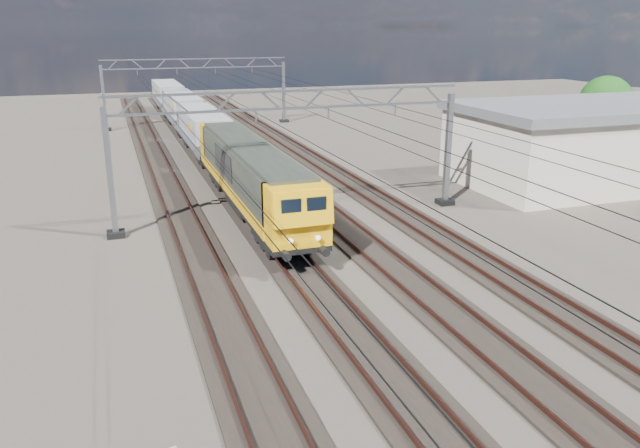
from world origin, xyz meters
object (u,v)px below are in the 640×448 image
object	(u,v)px
hopper_wagon_third	(168,95)
tree_far	(610,104)
hopper_wagon_lead	(203,129)
industrial_shed	(594,142)
locomotive	(250,174)
catenary_gantry_far	(197,89)
hopper_wagon_mid	(182,109)
catenary_gantry_mid	(293,150)

from	to	relation	value
hopper_wagon_third	tree_far	distance (m)	50.05
hopper_wagon_lead	industrial_shed	size ratio (longest dim) A/B	0.70
industrial_shed	tree_far	size ratio (longest dim) A/B	2.89
locomotive	tree_far	world-z (taller)	tree_far
hopper_wagon_lead	tree_far	xyz separation A→B (m)	(32.32, -9.77, 1.87)
hopper_wagon_third	industrial_shed	distance (m)	51.85
catenary_gantry_far	hopper_wagon_mid	distance (m)	3.44
locomotive	catenary_gantry_mid	bearing A→B (deg)	-43.03
industrial_shed	hopper_wagon_third	bearing A→B (deg)	117.57
catenary_gantry_mid	tree_far	distance (m)	31.86
catenary_gantry_mid	hopper_wagon_third	size ratio (longest dim) A/B	1.53
catenary_gantry_far	hopper_wagon_lead	distance (m)	16.64
catenary_gantry_far	tree_far	size ratio (longest dim) A/B	3.09
locomotive	industrial_shed	size ratio (longest dim) A/B	1.13
hopper_wagon_third	hopper_wagon_lead	bearing A→B (deg)	-90.00
hopper_wagon_third	industrial_shed	xyz separation A→B (m)	(24.00, -45.96, 0.49)
industrial_shed	catenary_gantry_far	bearing A→B (deg)	122.91
locomotive	hopper_wagon_third	bearing A→B (deg)	90.00
catenary_gantry_far	hopper_wagon_lead	xyz separation A→B (m)	(-2.00, -16.44, -1.67)
tree_far	locomotive	bearing A→B (deg)	-166.23
catenary_gantry_far	hopper_wagon_third	distance (m)	12.24
catenary_gantry_far	hopper_wagon_lead	bearing A→B (deg)	-96.94
catenary_gantry_mid	industrial_shed	size ratio (longest dim) A/B	1.07
catenary_gantry_far	hopper_wagon_mid	bearing A→B (deg)	-131.80
hopper_wagon_third	locomotive	bearing A→B (deg)	-90.00
hopper_wagon_lead	hopper_wagon_mid	bearing A→B (deg)	90.00
hopper_wagon_mid	catenary_gantry_mid	bearing A→B (deg)	-86.61
locomotive	hopper_wagon_third	size ratio (longest dim) A/B	1.62
hopper_wagon_mid	hopper_wagon_third	xyz separation A→B (m)	(0.00, 14.20, 0.00)
hopper_wagon_mid	hopper_wagon_lead	bearing A→B (deg)	-90.00
hopper_wagon_lead	tree_far	bearing A→B (deg)	-16.83
catenary_gantry_far	locomotive	xyz separation A→B (m)	(-2.00, -34.13, -1.58)
catenary_gantry_far	hopper_wagon_lead	world-z (taller)	catenary_gantry_far
locomotive	hopper_wagon_lead	bearing A→B (deg)	90.00
hopper_wagon_lead	hopper_wagon_third	world-z (taller)	same
locomotive	industrial_shed	world-z (taller)	industrial_shed
hopper_wagon_third	industrial_shed	world-z (taller)	industrial_shed
catenary_gantry_mid	industrial_shed	xyz separation A→B (m)	(22.00, 2.00, -1.18)
locomotive	industrial_shed	bearing A→B (deg)	0.32
hopper_wagon_third	hopper_wagon_mid	bearing A→B (deg)	-90.00
catenary_gantry_mid	hopper_wagon_mid	distance (m)	33.86
tree_far	catenary_gantry_mid	bearing A→B (deg)	-162.10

